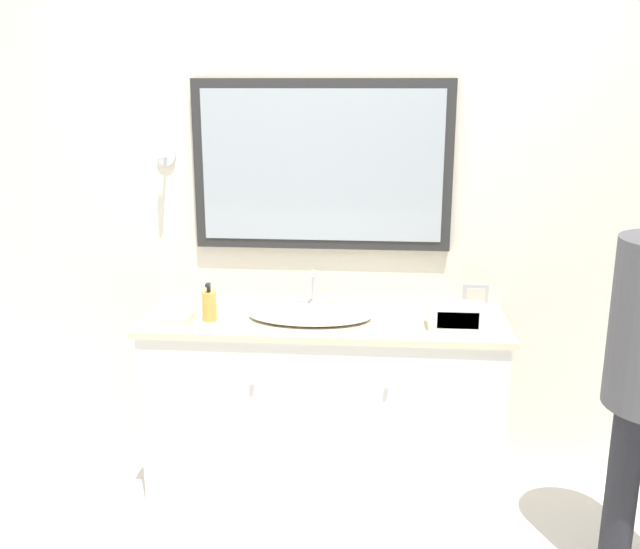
# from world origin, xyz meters

# --- Properties ---
(ground_plane) EXTENTS (14.00, 14.00, 0.00)m
(ground_plane) POSITION_xyz_m (0.00, 0.00, 0.00)
(ground_plane) COLOR silver
(wall_back) EXTENTS (8.00, 0.18, 2.55)m
(wall_back) POSITION_xyz_m (-0.00, 0.60, 1.28)
(wall_back) COLOR silver
(wall_back) RESTS_ON ground_plane
(vanity_counter) EXTENTS (1.65, 0.56, 0.87)m
(vanity_counter) POSITION_xyz_m (0.00, 0.30, 0.44)
(vanity_counter) COLOR silver
(vanity_counter) RESTS_ON ground_plane
(sink_basin) EXTENTS (0.56, 0.36, 0.18)m
(sink_basin) POSITION_xyz_m (-0.06, 0.28, 0.89)
(sink_basin) COLOR silver
(sink_basin) RESTS_ON vanity_counter
(soap_bottle) EXTENTS (0.07, 0.07, 0.18)m
(soap_bottle) POSITION_xyz_m (-0.51, 0.21, 0.94)
(soap_bottle) COLOR gold
(soap_bottle) RESTS_ON vanity_counter
(appliance_box) EXTENTS (0.25, 0.13, 0.11)m
(appliance_box) POSITION_xyz_m (0.59, 0.20, 0.92)
(appliance_box) COLOR white
(appliance_box) RESTS_ON vanity_counter
(picture_frame) EXTENTS (0.12, 0.01, 0.14)m
(picture_frame) POSITION_xyz_m (0.69, 0.42, 0.94)
(picture_frame) COLOR #B2B2B7
(picture_frame) RESTS_ON vanity_counter
(hand_towel_near_sink) EXTENTS (0.20, 0.14, 0.03)m
(hand_towel_near_sink) POSITION_xyz_m (-0.61, 0.40, 0.88)
(hand_towel_near_sink) COLOR white
(hand_towel_near_sink) RESTS_ON vanity_counter
(hand_towel_far_corner) EXTENTS (0.14, 0.12, 0.03)m
(hand_towel_far_corner) POSITION_xyz_m (-0.66, 0.18, 0.89)
(hand_towel_far_corner) COLOR silver
(hand_towel_far_corner) RESTS_ON vanity_counter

